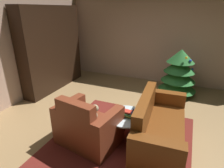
{
  "coord_description": "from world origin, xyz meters",
  "views": [
    {
      "loc": [
        0.83,
        -2.71,
        2.1
      ],
      "look_at": [
        -0.35,
        0.06,
        0.88
      ],
      "focal_mm": 29.97,
      "sensor_mm": 36.0,
      "label": 1
    }
  ],
  "objects": [
    {
      "name": "couch_red",
      "position": [
        0.53,
        -0.08,
        0.29
      ],
      "size": [
        0.8,
        1.7,
        0.83
      ],
      "color": "brown",
      "rests_on": "ground"
    },
    {
      "name": "coffee_table",
      "position": [
        -0.0,
        -0.12,
        0.39
      ],
      "size": [
        0.71,
        0.71,
        0.43
      ],
      "color": "black",
      "rests_on": "ground"
    },
    {
      "name": "armchair_red",
      "position": [
        -0.55,
        -0.51,
        0.31
      ],
      "size": [
        1.07,
        0.84,
        0.87
      ],
      "color": "maroon",
      "rests_on": "ground"
    },
    {
      "name": "area_rug",
      "position": [
        -0.05,
        -0.24,
        0.0
      ],
      "size": [
        2.25,
        2.36,
        0.01
      ],
      "primitive_type": "cube",
      "color": "maroon",
      "rests_on": "ground"
    },
    {
      "name": "ground_plane",
      "position": [
        0.0,
        0.0,
        0.0
      ],
      "size": [
        6.86,
        6.86,
        0.0
      ],
      "primitive_type": "plane",
      "color": "#94734A"
    },
    {
      "name": "bottle_on_table",
      "position": [
        0.14,
        -0.25,
        0.52
      ],
      "size": [
        0.06,
        0.06,
        0.22
      ],
      "color": "navy",
      "rests_on": "coffee_table"
    },
    {
      "name": "decorated_tree",
      "position": [
        0.63,
        2.06,
        0.6
      ],
      "size": [
        0.93,
        0.93,
        1.19
      ],
      "color": "brown",
      "rests_on": "ground"
    },
    {
      "name": "wall_back",
      "position": [
        0.0,
        2.89,
        1.39
      ],
      "size": [
        5.75,
        0.06,
        2.78
      ],
      "primitive_type": "cube",
      "color": "tan",
      "rests_on": "ground"
    },
    {
      "name": "bookshelf_unit",
      "position": [
        -2.58,
        1.4,
        1.05
      ],
      "size": [
        0.38,
        2.06,
        2.18
      ],
      "color": "black",
      "rests_on": "ground"
    },
    {
      "name": "book_stack_on_table",
      "position": [
        0.02,
        -0.14,
        0.49
      ],
      "size": [
        0.2,
        0.16,
        0.11
      ],
      "color": "#43804E",
      "rests_on": "coffee_table"
    },
    {
      "name": "wall_left",
      "position": [
        -2.84,
        0.0,
        1.39
      ],
      "size": [
        0.06,
        5.84,
        2.78
      ],
      "primitive_type": "cube",
      "color": "tan",
      "rests_on": "ground"
    }
  ]
}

